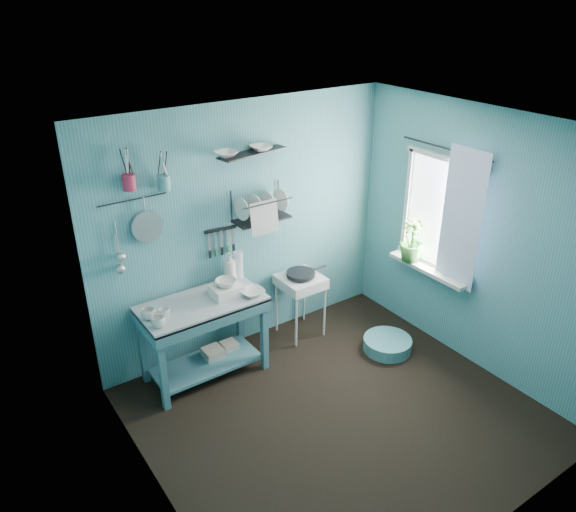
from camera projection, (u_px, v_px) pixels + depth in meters
floor at (338, 414)px, 4.94m from camera, size 3.20×3.20×0.00m
ceiling at (352, 132)px, 3.84m from camera, size 3.20×3.20×0.00m
wall_back at (246, 229)px, 5.50m from camera, size 3.20×0.00×3.20m
wall_front at (509, 395)px, 3.28m from camera, size 3.20×0.00×3.20m
wall_left at (151, 361)px, 3.58m from camera, size 0.00×3.00×3.00m
wall_right at (477, 243)px, 5.21m from camera, size 0.00×3.00×3.00m
work_counter at (204, 339)px, 5.28m from camera, size 1.16×0.61×0.81m
mug_left at (158, 322)px, 4.72m from camera, size 0.12×0.12×0.10m
mug_mid at (165, 313)px, 4.85m from camera, size 0.14×0.14×0.09m
mug_right at (149, 314)px, 4.83m from camera, size 0.17×0.17×0.10m
wash_tub at (226, 290)px, 5.20m from camera, size 0.28×0.22×0.10m
tub_bowl at (226, 283)px, 5.16m from camera, size 0.20×0.19×0.06m
soap_bottle at (230, 267)px, 5.40m from camera, size 0.11×0.12×0.30m
water_bottle at (238, 265)px, 5.47m from camera, size 0.09×0.09×0.28m
counter_bowl at (252, 292)px, 5.21m from camera, size 0.22×0.22×0.05m
hotplate_stand at (300, 305)px, 5.95m from camera, size 0.44×0.44×0.68m
frying_pan at (301, 274)px, 5.79m from camera, size 0.30×0.30×0.03m
knife_strip at (220, 229)px, 5.29m from camera, size 0.32×0.06×0.03m
dish_rack at (261, 204)px, 5.34m from camera, size 0.56×0.27×0.32m
upper_shelf at (253, 153)px, 5.10m from camera, size 0.72×0.30×0.01m
shelf_bowl_left at (226, 152)px, 4.94m from camera, size 0.22×0.22×0.05m
shelf_bowl_right at (261, 146)px, 5.13m from camera, size 0.20×0.20×0.05m
utensil_cup_magenta at (129, 182)px, 4.55m from camera, size 0.11×0.11×0.13m
utensil_cup_teal at (164, 183)px, 4.73m from camera, size 0.11×0.11×0.13m
colander at (147, 226)px, 4.82m from camera, size 0.28×0.03×0.28m
ladle_outer at (117, 238)px, 4.71m from camera, size 0.01×0.01×0.30m
ladle_inner at (117, 250)px, 4.75m from camera, size 0.01×0.01×0.30m
hook_rail at (132, 200)px, 4.68m from camera, size 0.60×0.01×0.01m
window_glass at (441, 213)px, 5.47m from camera, size 0.00×1.10×1.10m
windowsill at (428, 269)px, 5.69m from camera, size 0.16×0.95×0.04m
curtain at (461, 219)px, 5.19m from camera, size 0.00×1.35×1.35m
curtain_rod at (446, 148)px, 5.16m from camera, size 0.02×1.05×0.02m
potted_plant at (412, 241)px, 5.73m from camera, size 0.29×0.29×0.44m
storage_tin_large at (213, 358)px, 5.50m from camera, size 0.18×0.18×0.22m
storage_tin_small at (230, 351)px, 5.63m from camera, size 0.15×0.15×0.20m
floor_basin at (387, 344)px, 5.79m from camera, size 0.50×0.50×0.13m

